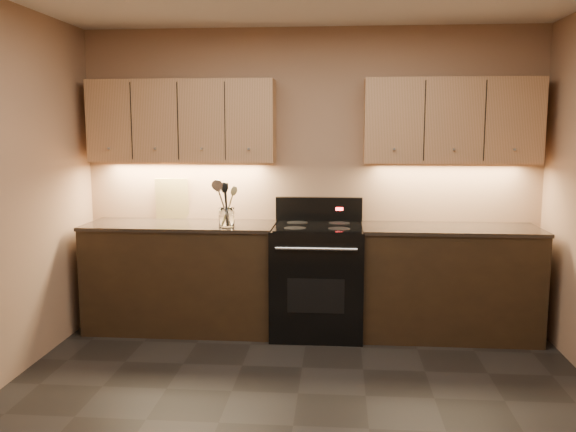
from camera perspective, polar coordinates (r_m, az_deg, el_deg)
The scene contains 15 objects.
floor at distance 3.80m, azimuth 0.47°, elevation -19.03°, with size 4.00×4.00×0.00m, color black.
wall_back at distance 5.39m, azimuth 2.09°, elevation 3.52°, with size 4.00×0.04×2.60m, color #A27D5F.
counter_left at distance 5.40m, azimuth -9.91°, elevation -5.57°, with size 1.62×0.62×0.93m.
counter_right at distance 5.31m, azimuth 14.79°, elevation -5.96°, with size 1.46×0.62×0.93m.
stove at distance 5.21m, azimuth 2.76°, elevation -5.81°, with size 0.76×0.68×1.14m.
upper_cab_left at distance 5.39m, azimuth -9.86°, elevation 8.73°, with size 1.60×0.30×0.70m, color tan.
upper_cab_right at distance 5.30m, azimuth 15.04°, elevation 8.59°, with size 1.44×0.30×0.70m, color tan.
outlet_plate at distance 5.62m, azimuth -11.30°, elevation 1.71°, with size 0.09×0.01×0.12m, color #B2B5BA.
utensil_crock at distance 5.07m, azimuth -5.77°, elevation -0.17°, with size 0.17×0.17×0.16m.
cutting_board at distance 5.58m, azimuth -10.80°, elevation 1.62°, with size 0.29×0.02×0.37m, color tan.
wooden_spoon at distance 5.06m, azimuth -6.12°, elevation 1.01°, with size 0.06×0.06×0.33m, color tan, non-canonical shape.
black_spoon at distance 5.08m, azimuth -5.67°, elevation 1.14°, with size 0.06×0.06×0.34m, color black, non-canonical shape.
black_turner at distance 5.03m, azimuth -5.75°, elevation 1.16°, with size 0.08×0.08×0.36m, color black, non-canonical shape.
steel_spatula at distance 5.06m, azimuth -5.51°, elevation 1.22°, with size 0.08×0.08×0.36m, color silver, non-canonical shape.
steel_skimmer at distance 5.04m, azimuth -5.46°, elevation 1.25°, with size 0.09×0.09×0.37m, color silver, non-canonical shape.
Camera 1 is at (0.25, -3.37, 1.73)m, focal length 38.00 mm.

